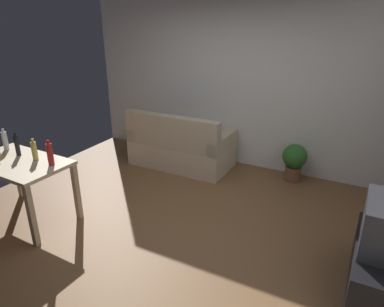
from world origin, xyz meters
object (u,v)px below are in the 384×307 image
at_px(bottle_squat, 34,151).
at_px(bottle_clear, 5,140).
at_px(desk, 19,169).
at_px(bottle_red, 50,154).
at_px(potted_plant, 294,160).
at_px(couch, 180,148).
at_px(tv_stand, 378,271).
at_px(bottle_dark, 17,145).

bearing_deg(bottle_squat, bottle_clear, 174.54).
height_order(desk, bottle_red, bottle_red).
height_order(desk, potted_plant, desk).
relative_size(bottle_clear, bottle_red, 0.92).
bearing_deg(potted_plant, couch, -170.01).
bearing_deg(bottle_squat, potted_plant, 44.48).
distance_m(tv_stand, potted_plant, 2.28).
height_order(couch, bottle_red, bottle_red).
bearing_deg(bottle_squat, desk, -142.68).
xyz_separation_m(potted_plant, bottle_red, (-2.20, -2.47, 0.56)).
bearing_deg(desk, bottle_clear, 159.55).
xyz_separation_m(desk, potted_plant, (2.65, 2.57, -0.32)).
bearing_deg(tv_stand, bottle_squat, 97.54).
height_order(tv_stand, bottle_squat, bottle_squat).
distance_m(couch, desk, 2.45).
distance_m(bottle_clear, bottle_squat, 0.60).
height_order(desk, bottle_clear, bottle_clear).
height_order(couch, desk, couch).
bearing_deg(tv_stand, potted_plant, 30.87).
bearing_deg(bottle_red, couch, 78.66).
xyz_separation_m(desk, bottle_squat, (0.16, 0.12, 0.22)).
distance_m(potted_plant, bottle_red, 3.35).
bearing_deg(bottle_clear, bottle_dark, -10.54).
bearing_deg(bottle_dark, potted_plant, 41.23).
xyz_separation_m(tv_stand, desk, (-3.82, -0.61, 0.41)).
relative_size(tv_stand, desk, 0.90).
relative_size(couch, bottle_clear, 5.90).
xyz_separation_m(potted_plant, bottle_squat, (-2.49, -2.44, 0.54)).
relative_size(couch, tv_stand, 1.46).
xyz_separation_m(bottle_clear, bottle_dark, (0.30, -0.06, 0.01)).
xyz_separation_m(bottle_squat, bottle_red, (0.29, -0.02, 0.02)).
distance_m(bottle_clear, bottle_red, 0.89).
relative_size(tv_stand, bottle_red, 3.71).
height_order(couch, bottle_clear, bottle_clear).
xyz_separation_m(potted_plant, bottle_dark, (-2.79, -2.44, 0.56)).
bearing_deg(bottle_dark, couch, 64.49).
bearing_deg(bottle_squat, bottle_red, -4.49).
xyz_separation_m(tv_stand, potted_plant, (-1.17, 1.96, 0.09)).
bearing_deg(bottle_clear, tv_stand, 5.73).
height_order(bottle_clear, bottle_red, bottle_red).
xyz_separation_m(tv_stand, bottle_dark, (-3.96, -0.48, 0.65)).
xyz_separation_m(bottle_dark, bottle_red, (0.58, -0.02, 0.00)).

